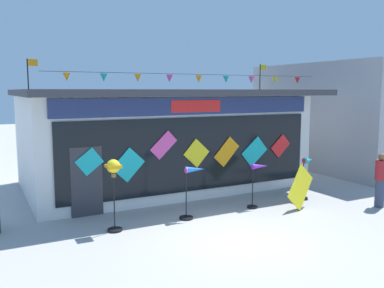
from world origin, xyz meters
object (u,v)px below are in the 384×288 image
kite_shop_building (161,137)px  wind_spinner_center_left (257,178)px  wind_spinner_far_left (114,176)px  display_kite_on_ground (300,187)px  wind_spinner_center_right (307,171)px  person_near_camera (380,179)px  wind_spinner_left (192,185)px

kite_shop_building → wind_spinner_center_left: kite_shop_building is taller
wind_spinner_far_left → display_kite_on_ground: bearing=-6.7°
wind_spinner_center_right → person_near_camera: person_near_camera is taller
wind_spinner_center_left → person_near_camera: person_near_camera is taller
wind_spinner_far_left → wind_spinner_center_left: wind_spinner_far_left is taller
kite_shop_building → wind_spinner_center_left: 4.59m
kite_shop_building → wind_spinner_far_left: kite_shop_building is taller
wind_spinner_center_left → person_near_camera: (3.38, -1.73, -0.04)m
wind_spinner_center_left → wind_spinner_center_right: bearing=1.5°
kite_shop_building → wind_spinner_center_right: size_ratio=7.29×
wind_spinner_far_left → wind_spinner_center_left: size_ratio=1.36×
wind_spinner_left → wind_spinner_center_left: bearing=0.8°
wind_spinner_far_left → wind_spinner_center_right: (6.58, 0.12, -0.50)m
wind_spinner_left → wind_spinner_center_right: size_ratio=1.06×
kite_shop_building → wind_spinner_center_left: size_ratio=7.45×
wind_spinner_far_left → display_kite_on_ground: size_ratio=1.48×
display_kite_on_ground → wind_spinner_center_left: bearing=146.2°
wind_spinner_far_left → wind_spinner_left: bearing=0.9°
person_near_camera → display_kite_on_ground: size_ratio=1.34×
display_kite_on_ground → person_near_camera: bearing=-23.6°
display_kite_on_ground → wind_spinner_far_left: bearing=173.3°
kite_shop_building → wind_spinner_left: kite_shop_building is taller
kite_shop_building → wind_spinner_center_left: (1.32, -4.31, -0.90)m
kite_shop_building → person_near_camera: (4.70, -6.04, -0.94)m
wind_spinner_center_left → wind_spinner_center_right: 2.06m
person_near_camera → kite_shop_building: bearing=178.5°
wind_spinner_center_right → display_kite_on_ground: bearing=-141.2°
kite_shop_building → wind_spinner_far_left: size_ratio=5.47×
wind_spinner_far_left → display_kite_on_ground: 5.70m
wind_spinner_center_left → display_kite_on_ground: size_ratio=1.09×
wind_spinner_far_left → person_near_camera: (7.90, -1.67, -0.55)m
wind_spinner_left → wind_spinner_center_left: (2.28, 0.03, -0.04)m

